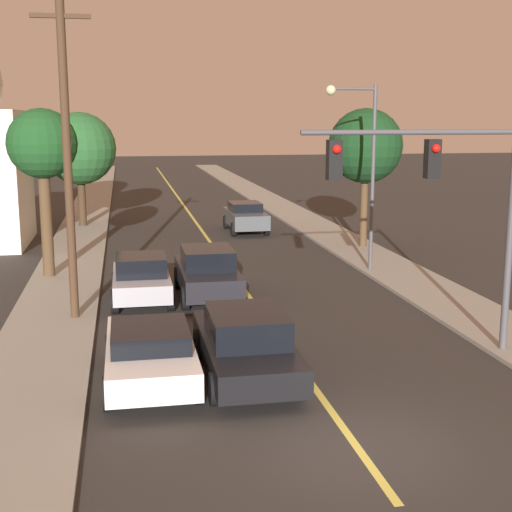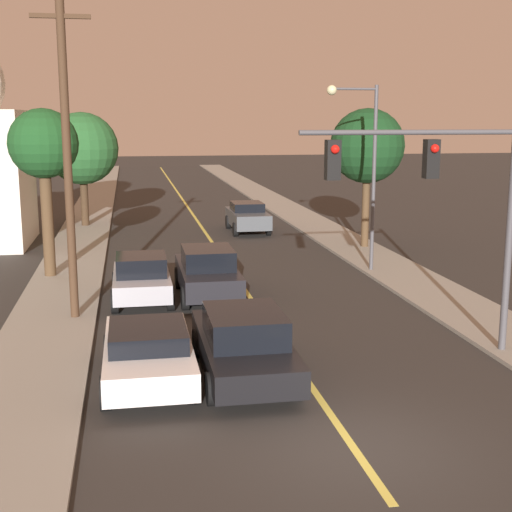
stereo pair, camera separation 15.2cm
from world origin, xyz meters
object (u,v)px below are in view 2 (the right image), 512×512
car_near_lane_second (208,272)px  tree_right_near (367,147)px  car_near_lane_front (244,343)px  car_outer_lane_second (141,278)px  tree_left_near (43,147)px  utility_pole_left (67,155)px  traffic_signal_mast (442,188)px  car_far_oncoming (248,216)px  car_outer_lane_front (148,351)px  streetlamp_right (363,152)px  tree_left_far (82,149)px

car_near_lane_second → tree_right_near: tree_right_near is taller
car_near_lane_front → car_outer_lane_second: car_near_lane_front is taller
car_near_lane_front → tree_left_near: size_ratio=0.82×
car_near_lane_second → tree_right_near: size_ratio=0.76×
car_outer_lane_second → utility_pole_left: (-1.95, -1.76, 3.95)m
car_near_lane_front → traffic_signal_mast: 5.86m
car_outer_lane_second → tree_right_near: tree_right_near is taller
car_far_oncoming → tree_right_near: (4.36, -5.71, 3.74)m
tree_right_near → car_outer_lane_front: bearing=-123.9°
car_near_lane_front → traffic_signal_mast: bearing=5.7°
car_outer_lane_second → utility_pole_left: utility_pole_left is taller
car_outer_lane_second → traffic_signal_mast: 10.17m
car_far_oncoming → streetlamp_right: bearing=103.6°
traffic_signal_mast → utility_pole_left: bearing=151.0°
car_outer_lane_front → car_outer_lane_second: car_outer_lane_second is taller
car_near_lane_second → tree_right_near: 11.52m
car_near_lane_front → car_near_lane_second: size_ratio=1.07×
tree_left_far → car_far_oncoming: bearing=-20.0°
streetlamp_right → tree_left_far: streetlamp_right is taller
car_outer_lane_front → tree_left_near: tree_left_near is taller
traffic_signal_mast → car_outer_lane_front: bearing=-176.2°
streetlamp_right → car_near_lane_second: bearing=-155.4°
streetlamp_right → tree_left_near: bearing=174.8°
car_near_lane_second → utility_pole_left: bearing=-154.2°
tree_left_far → tree_right_near: (12.65, -8.73, 0.37)m
car_outer_lane_second → streetlamp_right: streetlamp_right is taller
car_near_lane_front → tree_right_near: bearing=62.1°
car_near_lane_second → car_outer_lane_second: car_near_lane_second is taller
tree_right_near → streetlamp_right: bearing=-110.8°
car_near_lane_front → utility_pole_left: utility_pole_left is taller
tree_left_far → tree_left_near: bearing=-92.6°
streetlamp_right → traffic_signal_mast: bearing=-97.6°
car_near_lane_second → tree_left_far: (-4.77, 16.28, 3.31)m
car_near_lane_second → traffic_signal_mast: (4.78, -6.87, 3.29)m
tree_right_near → car_near_lane_front: bearing=-117.9°
car_near_lane_second → utility_pole_left: utility_pole_left is taller
car_far_oncoming → tree_left_near: 13.54m
car_near_lane_front → traffic_signal_mast: size_ratio=0.88×
car_near_lane_second → tree_left_far: tree_left_far is taller
streetlamp_right → car_outer_lane_front: bearing=-129.0°
utility_pole_left → tree_left_near: (-1.27, 5.80, 0.01)m
utility_pole_left → tree_left_near: utility_pole_left is taller
tree_left_near → utility_pole_left: bearing=-77.7°
car_outer_lane_front → car_far_oncoming: bearing=74.7°
car_near_lane_front → tree_left_near: 13.01m
car_far_oncoming → tree_left_far: tree_left_far is taller
tree_left_near → car_far_oncoming: bearing=46.8°
car_far_oncoming → tree_left_near: (-8.87, -9.43, 3.96)m
tree_left_near → tree_left_far: 12.48m
car_outer_lane_second → utility_pole_left: 4.75m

